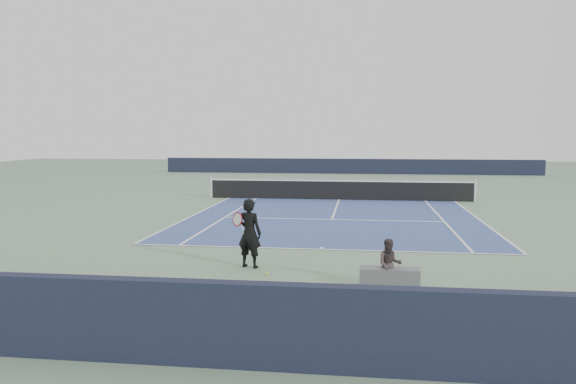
# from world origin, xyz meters

# --- Properties ---
(ground) EXTENTS (80.00, 80.00, 0.00)m
(ground) POSITION_xyz_m (0.00, 0.00, 0.00)
(ground) COLOR slate
(court_surface) EXTENTS (10.97, 23.77, 0.01)m
(court_surface) POSITION_xyz_m (0.00, 0.00, 0.01)
(court_surface) COLOR #374B83
(court_surface) RESTS_ON ground
(tennis_net) EXTENTS (12.90, 0.10, 1.07)m
(tennis_net) POSITION_xyz_m (0.00, 0.00, 0.50)
(tennis_net) COLOR silver
(tennis_net) RESTS_ON ground
(windscreen_far) EXTENTS (30.00, 0.25, 1.20)m
(windscreen_far) POSITION_xyz_m (0.00, 17.88, 0.60)
(windscreen_far) COLOR black
(windscreen_far) RESTS_ON ground
(windscreen_near) EXTENTS (30.00, 0.25, 1.20)m
(windscreen_near) POSITION_xyz_m (0.00, -19.88, 0.60)
(windscreen_near) COLOR black
(windscreen_near) RESTS_ON ground
(tennis_player) EXTENTS (0.82, 0.61, 1.68)m
(tennis_player) POSITION_xyz_m (-1.58, -14.15, 0.84)
(tennis_player) COLOR black
(tennis_player) RESTS_ON ground
(tennis_ball) EXTENTS (0.07, 0.07, 0.07)m
(tennis_ball) POSITION_xyz_m (-1.03, -14.87, 0.04)
(tennis_ball) COLOR #D0E32E
(tennis_ball) RESTS_ON ground
(spectator_bench) EXTENTS (1.27, 0.45, 1.07)m
(spectator_bench) POSITION_xyz_m (1.70, -15.47, 0.35)
(spectator_bench) COLOR #5A5B60
(spectator_bench) RESTS_ON ground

